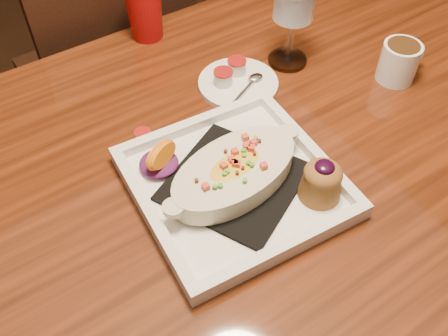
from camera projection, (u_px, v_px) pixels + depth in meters
floor at (239, 327)px, 1.43m from camera, size 7.00×7.00×0.00m
table at (246, 184)px, 0.94m from camera, size 1.50×0.90×0.75m
chair_far at (114, 73)px, 1.40m from camera, size 0.42×0.42×0.93m
plate at (241, 178)px, 0.79m from camera, size 0.33×0.33×0.08m
coffee_mug at (400, 60)px, 0.97m from camera, size 0.10×0.07×0.08m
goblet at (294, 0)px, 0.93m from camera, size 0.10×0.10×0.20m
saucer at (237, 82)px, 0.97m from camera, size 0.16×0.16×0.11m
creamer_loose at (143, 137)px, 0.87m from camera, size 0.03×0.03×0.02m
red_tumbler at (144, 9)px, 1.05m from camera, size 0.08×0.08×0.13m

